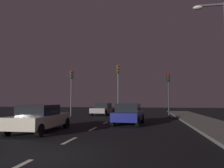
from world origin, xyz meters
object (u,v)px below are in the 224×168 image
object	(u,v)px
car_stopped_ahead	(129,114)
car_oncoming_far	(103,109)
traffic_signal_left	(71,84)
car_adjacent_lane	(40,118)
traffic_signal_right	(168,86)
street_lamp_right	(222,53)
traffic_signal_center	(118,81)

from	to	relation	value
car_stopped_ahead	car_oncoming_far	xyz separation A→B (m)	(-3.99, 9.38, -0.04)
traffic_signal_left	car_oncoming_far	world-z (taller)	traffic_signal_left
car_oncoming_far	car_stopped_ahead	bearing A→B (deg)	-66.92
traffic_signal_left	car_stopped_ahead	bearing A→B (deg)	-43.60
car_adjacent_lane	traffic_signal_right	bearing A→B (deg)	54.48
traffic_signal_right	car_adjacent_lane	distance (m)	13.80
traffic_signal_right	car_oncoming_far	xyz separation A→B (m)	(-7.39, 2.76, -2.47)
car_stopped_ahead	street_lamp_right	bearing A→B (deg)	-24.47
traffic_signal_center	street_lamp_right	world-z (taller)	street_lamp_right
traffic_signal_left	car_stopped_ahead	xyz separation A→B (m)	(6.95, -6.62, -2.73)
traffic_signal_left	traffic_signal_right	world-z (taller)	traffic_signal_left
traffic_signal_center	car_oncoming_far	size ratio (longest dim) A/B	1.19
car_oncoming_far	street_lamp_right	distance (m)	15.77
car_stopped_ahead	car_oncoming_far	distance (m)	10.19
traffic_signal_center	car_adjacent_lane	xyz separation A→B (m)	(-2.75, -11.06, -3.05)
car_adjacent_lane	car_oncoming_far	distance (m)	13.83
car_stopped_ahead	traffic_signal_left	bearing A→B (deg)	136.40
traffic_signal_left	traffic_signal_right	size ratio (longest dim) A/B	1.10
traffic_signal_center	car_stopped_ahead	distance (m)	7.50
car_stopped_ahead	street_lamp_right	distance (m)	7.19
traffic_signal_right	car_stopped_ahead	bearing A→B (deg)	-117.16
traffic_signal_left	traffic_signal_right	xyz separation A→B (m)	(10.35, -0.00, -0.29)
traffic_signal_left	car_oncoming_far	size ratio (longest dim) A/B	1.08
traffic_signal_center	traffic_signal_left	bearing A→B (deg)	-179.99
traffic_signal_center	car_oncoming_far	xyz separation A→B (m)	(-2.25, 2.75, -3.09)
traffic_signal_right	car_oncoming_far	world-z (taller)	traffic_signal_right
car_stopped_ahead	street_lamp_right	xyz separation A→B (m)	(5.62, -2.56, 3.69)
traffic_signal_left	car_adjacent_lane	bearing A→B (deg)	-77.49
car_adjacent_lane	street_lamp_right	size ratio (longest dim) A/B	0.62
traffic_signal_right	car_adjacent_lane	xyz separation A→B (m)	(-7.89, -11.06, -2.43)
street_lamp_right	traffic_signal_left	bearing A→B (deg)	143.87
street_lamp_right	car_adjacent_lane	bearing A→B (deg)	-169.46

